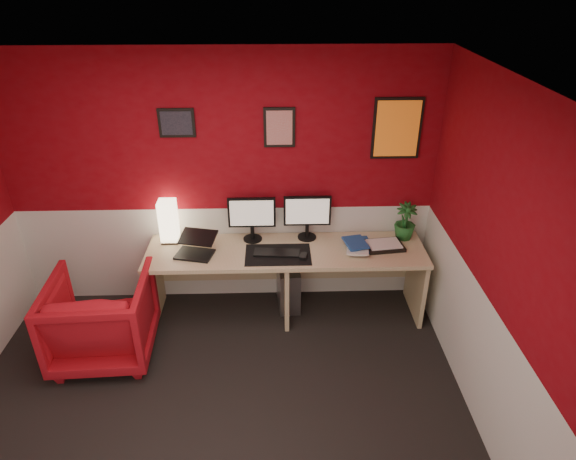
# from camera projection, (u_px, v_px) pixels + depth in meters

# --- Properties ---
(ground) EXTENTS (4.00, 3.50, 0.01)m
(ground) POSITION_uv_depth(u_px,v_px,m) (214.00, 430.00, 3.78)
(ground) COLOR black
(ground) RESTS_ON ground
(ceiling) EXTENTS (4.00, 3.50, 0.01)m
(ceiling) POSITION_uv_depth(u_px,v_px,m) (179.00, 98.00, 2.58)
(ceiling) COLOR white
(ceiling) RESTS_ON ground
(wall_back) EXTENTS (4.00, 0.01, 2.50)m
(wall_back) POSITION_uv_depth(u_px,v_px,m) (223.00, 184.00, 4.72)
(wall_back) COLOR maroon
(wall_back) RESTS_ON ground
(wall_right) EXTENTS (0.01, 3.50, 2.50)m
(wall_right) POSITION_uv_depth(u_px,v_px,m) (510.00, 289.00, 3.24)
(wall_right) COLOR maroon
(wall_right) RESTS_ON ground
(wainscot_back) EXTENTS (4.00, 0.01, 1.00)m
(wainscot_back) POSITION_uv_depth(u_px,v_px,m) (227.00, 253.00, 5.07)
(wainscot_back) COLOR silver
(wainscot_back) RESTS_ON ground
(wainscot_right) EXTENTS (0.01, 3.50, 1.00)m
(wainscot_right) POSITION_uv_depth(u_px,v_px,m) (487.00, 375.00, 3.60)
(wainscot_right) COLOR silver
(wainscot_right) RESTS_ON ground
(desk) EXTENTS (2.60, 0.65, 0.73)m
(desk) POSITION_uv_depth(u_px,v_px,m) (286.00, 282.00, 4.85)
(desk) COLOR tan
(desk) RESTS_ON ground
(shoji_lamp) EXTENTS (0.16, 0.16, 0.40)m
(shoji_lamp) POSITION_uv_depth(u_px,v_px,m) (169.00, 222.00, 4.73)
(shoji_lamp) COLOR #FFE5B2
(shoji_lamp) RESTS_ON desk
(laptop) EXTENTS (0.37, 0.30, 0.22)m
(laptop) POSITION_uv_depth(u_px,v_px,m) (194.00, 245.00, 4.54)
(laptop) COLOR black
(laptop) RESTS_ON desk
(monitor_left) EXTENTS (0.45, 0.06, 0.58)m
(monitor_left) POSITION_uv_depth(u_px,v_px,m) (252.00, 213.00, 4.71)
(monitor_left) COLOR black
(monitor_left) RESTS_ON desk
(monitor_right) EXTENTS (0.45, 0.06, 0.58)m
(monitor_right) POSITION_uv_depth(u_px,v_px,m) (307.00, 211.00, 4.74)
(monitor_right) COLOR black
(monitor_right) RESTS_ON desk
(desk_mat) EXTENTS (0.60, 0.38, 0.01)m
(desk_mat) POSITION_uv_depth(u_px,v_px,m) (278.00, 255.00, 4.60)
(desk_mat) COLOR black
(desk_mat) RESTS_ON desk
(keyboard) EXTENTS (0.43, 0.18, 0.02)m
(keyboard) POSITION_uv_depth(u_px,v_px,m) (277.00, 253.00, 4.60)
(keyboard) COLOR black
(keyboard) RESTS_ON desk_mat
(mouse) EXTENTS (0.08, 0.11, 0.03)m
(mouse) POSITION_uv_depth(u_px,v_px,m) (303.00, 256.00, 4.54)
(mouse) COLOR black
(mouse) RESTS_ON desk_mat
(book_bottom) EXTENTS (0.26, 0.33, 0.03)m
(book_bottom) POSITION_uv_depth(u_px,v_px,m) (348.00, 247.00, 4.70)
(book_bottom) COLOR navy
(book_bottom) RESTS_ON desk
(book_middle) EXTENTS (0.24, 0.30, 0.02)m
(book_middle) POSITION_uv_depth(u_px,v_px,m) (347.00, 247.00, 4.65)
(book_middle) COLOR silver
(book_middle) RESTS_ON book_bottom
(book_top) EXTENTS (0.24, 0.29, 0.02)m
(book_top) POSITION_uv_depth(u_px,v_px,m) (346.00, 244.00, 4.64)
(book_top) COLOR navy
(book_top) RESTS_ON book_middle
(zen_tray) EXTENTS (0.38, 0.29, 0.03)m
(zen_tray) POSITION_uv_depth(u_px,v_px,m) (384.00, 246.00, 4.71)
(zen_tray) COLOR black
(zen_tray) RESTS_ON desk
(potted_plant) EXTENTS (0.20, 0.20, 0.36)m
(potted_plant) POSITION_uv_depth(u_px,v_px,m) (405.00, 221.00, 4.79)
(potted_plant) COLOR #19591E
(potted_plant) RESTS_ON desk
(pc_tower) EXTENTS (0.24, 0.47, 0.45)m
(pc_tower) POSITION_uv_depth(u_px,v_px,m) (288.00, 284.00, 5.06)
(pc_tower) COLOR #99999E
(pc_tower) RESTS_ON ground
(armchair) EXTENTS (0.87, 0.89, 0.77)m
(armchair) POSITION_uv_depth(u_px,v_px,m) (102.00, 318.00, 4.34)
(armchair) COLOR red
(armchair) RESTS_ON ground
(art_left) EXTENTS (0.32, 0.02, 0.26)m
(art_left) POSITION_uv_depth(u_px,v_px,m) (177.00, 123.00, 4.40)
(art_left) COLOR black
(art_left) RESTS_ON wall_back
(art_center) EXTENTS (0.28, 0.02, 0.36)m
(art_center) POSITION_uv_depth(u_px,v_px,m) (279.00, 127.00, 4.45)
(art_center) COLOR red
(art_center) RESTS_ON wall_back
(art_right) EXTENTS (0.44, 0.02, 0.56)m
(art_right) POSITION_uv_depth(u_px,v_px,m) (397.00, 129.00, 4.49)
(art_right) COLOR orange
(art_right) RESTS_ON wall_back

